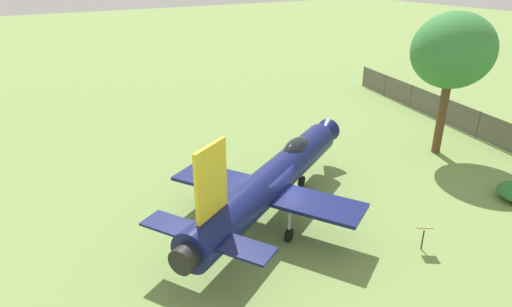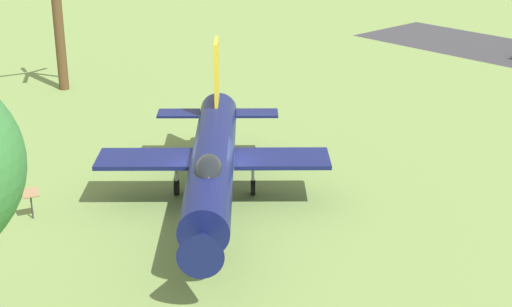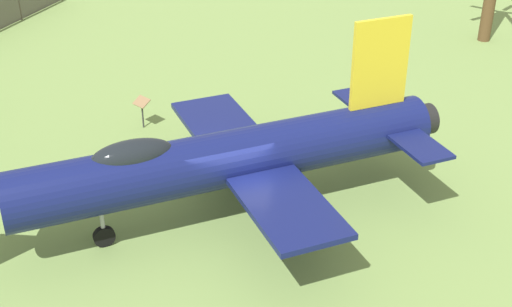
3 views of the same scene
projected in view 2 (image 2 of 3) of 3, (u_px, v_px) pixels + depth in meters
ground_plane at (214, 208)px, 28.85m from camera, size 200.00×200.00×0.00m
display_jet at (212, 162)px, 27.81m from camera, size 13.02×9.61×5.41m
palm_tree at (59, 30)px, 42.93m from camera, size 3.34×4.31×6.98m
info_plaque at (31, 197)px, 27.67m from camera, size 0.72×0.67×1.14m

